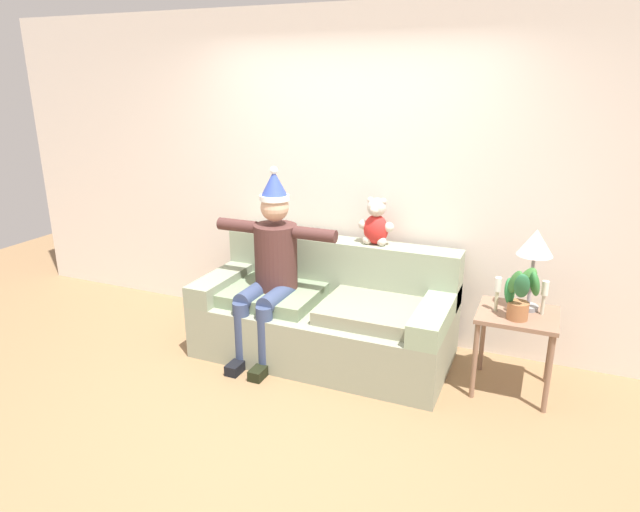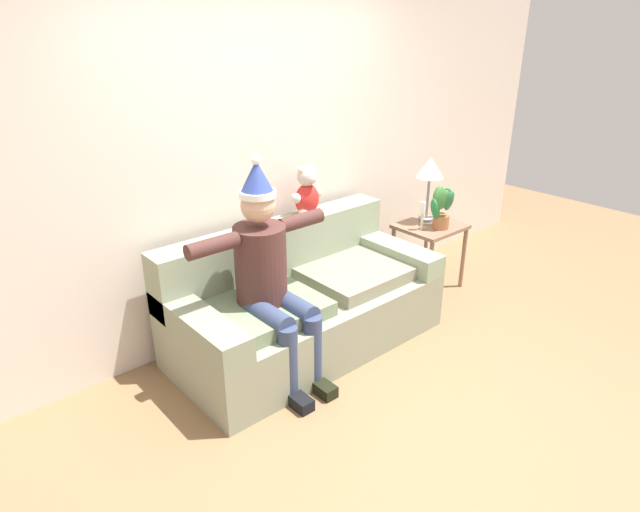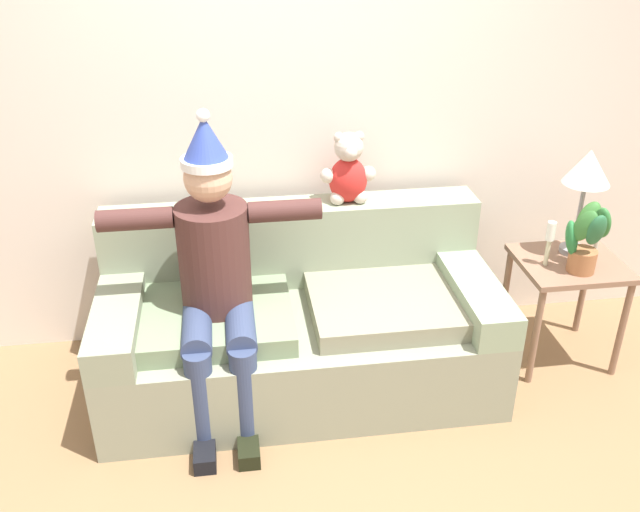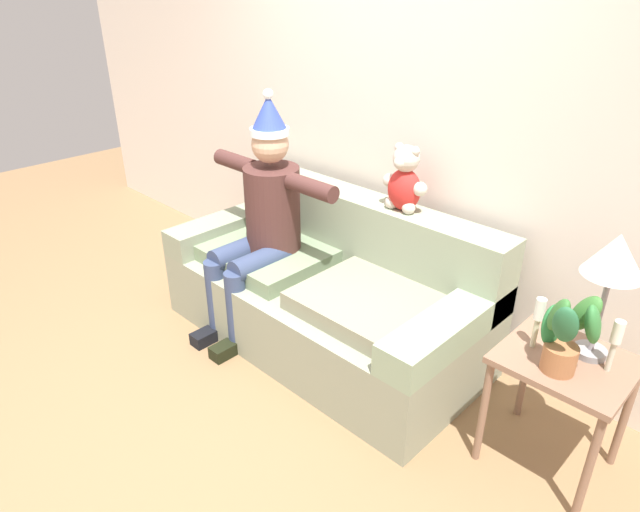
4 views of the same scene
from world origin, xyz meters
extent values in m
plane|color=olive|center=(0.00, 0.00, 0.00)|extent=(10.00, 10.00, 0.00)
cube|color=silver|center=(0.00, 1.55, 1.35)|extent=(7.00, 0.10, 2.70)
cube|color=gray|center=(0.00, 0.95, 0.22)|extent=(1.99, 0.95, 0.43)
cube|color=gray|center=(0.00, 1.30, 0.65)|extent=(1.99, 0.24, 0.44)
cube|color=gray|center=(-0.88, 0.95, 0.51)|extent=(0.22, 0.95, 0.17)
cube|color=gray|center=(0.88, 0.95, 0.51)|extent=(0.22, 0.95, 0.17)
cube|color=gray|center=(-0.45, 0.90, 0.48)|extent=(0.79, 0.66, 0.10)
cube|color=gray|center=(0.45, 0.90, 0.48)|extent=(0.79, 0.66, 0.10)
cylinder|color=#492926|center=(-0.41, 0.93, 0.79)|extent=(0.34, 0.34, 0.52)
sphere|color=tan|center=(-0.41, 0.93, 1.19)|extent=(0.22, 0.22, 0.22)
cylinder|color=white|center=(-0.41, 0.93, 1.27)|extent=(0.23, 0.23, 0.04)
cone|color=#2F4399|center=(-0.41, 0.93, 1.38)|extent=(0.21, 0.21, 0.20)
sphere|color=white|center=(-0.41, 0.93, 1.48)|extent=(0.06, 0.06, 0.06)
cylinder|color=#344062|center=(-0.51, 0.73, 0.53)|extent=(0.14, 0.40, 0.14)
cylinder|color=#344062|center=(-0.51, 0.53, 0.27)|extent=(0.13, 0.13, 0.53)
cube|color=black|center=(-0.51, 0.45, 0.04)|extent=(0.10, 0.24, 0.08)
cylinder|color=#344062|center=(-0.31, 0.73, 0.53)|extent=(0.14, 0.40, 0.14)
cylinder|color=#344062|center=(-0.31, 0.53, 0.27)|extent=(0.13, 0.13, 0.53)
cube|color=black|center=(-0.31, 0.45, 0.04)|extent=(0.10, 0.24, 0.08)
cylinder|color=#492926|center=(-0.75, 0.93, 1.01)|extent=(0.34, 0.10, 0.10)
cylinder|color=#492926|center=(-0.07, 0.93, 1.01)|extent=(0.34, 0.10, 0.10)
ellipsoid|color=red|center=(0.30, 1.30, 0.99)|extent=(0.20, 0.16, 0.24)
sphere|color=beige|center=(0.30, 1.30, 1.17)|extent=(0.15, 0.15, 0.15)
sphere|color=beige|center=(0.30, 1.24, 1.16)|extent=(0.07, 0.07, 0.07)
sphere|color=beige|center=(0.25, 1.30, 1.23)|extent=(0.05, 0.05, 0.05)
sphere|color=beige|center=(0.35, 1.30, 1.23)|extent=(0.05, 0.05, 0.05)
sphere|color=beige|center=(0.20, 1.30, 1.02)|extent=(0.08, 0.08, 0.08)
sphere|color=beige|center=(0.24, 1.27, 0.91)|extent=(0.08, 0.08, 0.08)
sphere|color=beige|center=(0.41, 1.30, 1.02)|extent=(0.08, 0.08, 0.08)
sphere|color=beige|center=(0.36, 1.27, 0.91)|extent=(0.08, 0.08, 0.08)
cube|color=#83614C|center=(1.44, 0.98, 0.58)|extent=(0.54, 0.48, 0.03)
cylinder|color=#83614C|center=(1.20, 0.77, 0.28)|extent=(0.04, 0.04, 0.57)
cylinder|color=#83614C|center=(1.68, 0.77, 0.28)|extent=(0.04, 0.04, 0.57)
cylinder|color=#83614C|center=(1.20, 1.19, 0.28)|extent=(0.04, 0.04, 0.57)
cylinder|color=#83614C|center=(1.68, 1.19, 0.28)|extent=(0.04, 0.04, 0.57)
cylinder|color=gray|center=(1.50, 1.08, 0.61)|extent=(0.14, 0.14, 0.03)
cylinder|color=gray|center=(1.50, 1.08, 0.81)|extent=(0.02, 0.02, 0.37)
cone|color=silver|center=(1.50, 1.08, 1.09)|extent=(0.24, 0.24, 0.18)
cylinder|color=#A1653D|center=(1.44, 0.88, 0.66)|extent=(0.14, 0.14, 0.12)
ellipsoid|color=#2F7235|center=(1.52, 0.90, 0.85)|extent=(0.12, 0.15, 0.20)
ellipsoid|color=#387230|center=(1.47, 0.95, 0.86)|extent=(0.18, 0.13, 0.21)
ellipsoid|color=#257136|center=(1.37, 0.90, 0.78)|extent=(0.11, 0.15, 0.20)
ellipsoid|color=#326D2F|center=(1.40, 0.86, 0.87)|extent=(0.15, 0.15, 0.21)
ellipsoid|color=#26623A|center=(1.45, 0.82, 0.86)|extent=(0.11, 0.12, 0.19)
cylinder|color=beige|center=(1.29, 0.96, 0.67)|extent=(0.02, 0.02, 0.14)
cylinder|color=white|center=(1.29, 0.96, 0.79)|extent=(0.04, 0.04, 0.10)
cylinder|color=beige|center=(1.59, 1.02, 0.67)|extent=(0.02, 0.02, 0.14)
cylinder|color=white|center=(1.59, 1.02, 0.79)|extent=(0.04, 0.04, 0.10)
camera|label=1|loc=(1.56, -2.80, 2.16)|focal=31.21mm
camera|label=2|loc=(-2.24, -1.77, 2.26)|focal=30.65mm
camera|label=3|loc=(-0.32, -2.02, 2.34)|focal=39.04mm
camera|label=4|loc=(2.03, -1.15, 2.08)|focal=31.32mm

